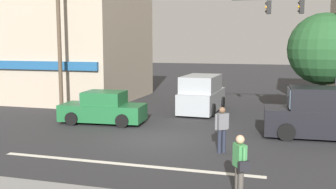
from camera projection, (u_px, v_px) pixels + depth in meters
The scene contains 11 objects.
ground_plane at pixel (158, 139), 16.13m from camera, with size 120.00×120.00×0.00m, color #2B2B2D.
lane_marking_stripe at pixel (125, 164), 12.80m from camera, with size 9.00×0.24×0.01m, color silver.
building_left_block at pixel (54, 42), 28.00m from camera, with size 11.89×8.98×7.95m.
street_tree at pixel (324, 49), 18.70m from camera, with size 3.44×3.44×5.36m.
utility_pole_near_left at pixel (59, 37), 21.59m from camera, with size 1.40×0.22×8.18m.
traffic_light_mast at pixel (317, 37), 17.76m from camera, with size 4.87×0.66×6.20m.
sedan_approaching_near at pixel (103, 109), 19.33m from camera, with size 4.22×2.12×1.58m.
van_crossing_rightbound at pixel (202, 95), 22.43m from camera, with size 2.13×4.65×2.11m.
van_crossing_leftbound at pixel (324, 114), 16.27m from camera, with size 4.69×2.23×2.11m.
pedestrian_foreground_with_bag at pixel (240, 163), 9.76m from camera, with size 0.48×0.66×1.67m.
pedestrian_mid_crossing at pixel (222, 127), 14.03m from camera, with size 0.46×0.40×1.67m.
Camera 1 is at (4.86, -14.99, 3.93)m, focal length 42.00 mm.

